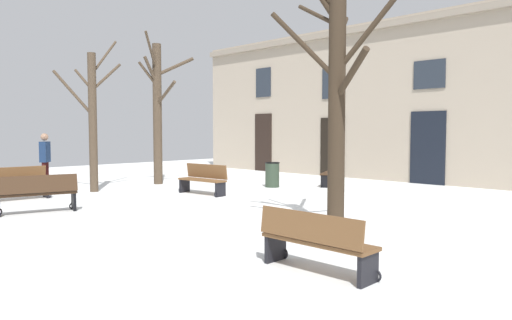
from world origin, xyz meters
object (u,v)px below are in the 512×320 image
bench_back_to_back_right (332,173)px  litter_bin (272,175)px  bench_far_corner (37,193)px  bench_back_to_back_left (203,179)px  tree_left_of_center (92,117)px  tree_center (158,109)px  bench_facing_shops (315,241)px  person_crossing_plaza (45,158)px  bench_near_lamp (18,184)px  tree_foreground (335,93)px

bench_back_to_back_right → litter_bin: bearing=-59.1°
bench_back_to_back_right → bench_far_corner: (-1.63, -9.45, 0.02)m
bench_back_to_back_left → bench_far_corner: size_ratio=0.97×
bench_back_to_back_left → bench_far_corner: bench_back_to_back_left is taller
litter_bin → tree_left_of_center: bearing=-124.1°
tree_center → bench_far_corner: (3.18, -5.47, -2.23)m
tree_center → tree_left_of_center: size_ratio=1.08×
tree_left_of_center → bench_facing_shops: 10.63m
person_crossing_plaza → tree_left_of_center: bearing=-111.0°
litter_bin → bench_far_corner: (-0.41, -7.65, 0.05)m
tree_left_of_center → bench_back_to_back_left: (3.00, 2.01, -1.91)m
tree_center → person_crossing_plaza: tree_center is taller
bench_back_to_back_right → person_crossing_plaza: bearing=-65.5°
litter_bin → bench_back_to_back_left: bench_back_to_back_left is taller
tree_left_of_center → litter_bin: tree_left_of_center is taller
tree_left_of_center → bench_far_corner: size_ratio=2.77×
litter_bin → bench_back_to_back_right: bearing=56.0°
bench_far_corner → person_crossing_plaza: bearing=-98.4°
bench_back_to_back_right → bench_facing_shops: 10.38m
litter_bin → bench_near_lamp: bench_near_lamp is taller
tree_left_of_center → bench_back_to_back_left: tree_left_of_center is taller
tree_foreground → bench_back_to_back_right: (-4.45, 6.30, -2.17)m
tree_center → bench_near_lamp: size_ratio=3.34×
tree_left_of_center → bench_back_to_back_right: (4.49, 6.63, -1.92)m
person_crossing_plaza → bench_back_to_back_right: bearing=-84.6°
bench_back_to_back_right → bench_near_lamp: (-4.27, -8.97, -0.00)m
tree_foreground → bench_back_to_back_right: 8.01m
bench_near_lamp → bench_facing_shops: size_ratio=0.93×
person_crossing_plaza → tree_center: bearing=-67.8°
tree_left_of_center → bench_facing_shops: (10.26, -1.99, -1.94)m
tree_foreground → tree_center: bearing=166.0°
litter_bin → tree_center: bearing=-148.9°
tree_foreground → bench_near_lamp: tree_foreground is taller
tree_left_of_center → person_crossing_plaza: (-1.83, -0.78, -1.34)m
tree_foreground → litter_bin: 7.56m
tree_center → bench_far_corner: 6.71m
tree_left_of_center → bench_far_corner: bearing=-44.6°
tree_foreground → tree_left_of_center: tree_foreground is taller
bench_back_to_back_right → bench_far_corner: bearing=-34.9°
litter_bin → bench_facing_shops: (6.98, -6.82, 0.00)m
bench_back_to_back_left → person_crossing_plaza: bearing=-154.3°
tree_center → litter_bin: tree_center is taller
bench_far_corner → tree_center: bearing=-134.7°
bench_near_lamp → bench_far_corner: bearing=-96.8°
bench_facing_shops → bench_back_to_back_left: bearing=-28.7°
bench_back_to_back_left → bench_facing_shops: size_ratio=1.01×
tree_center → bench_facing_shops: (10.58, -4.65, -2.27)m
tree_foreground → bench_back_to_back_right: bearing=125.3°
tree_left_of_center → bench_back_to_back_right: tree_left_of_center is taller
bench_back_to_back_right → tree_left_of_center: bearing=-59.2°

